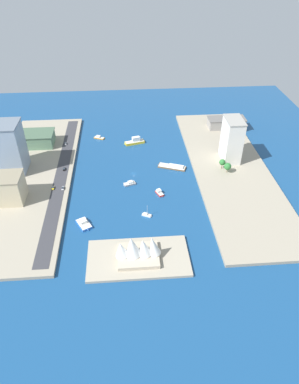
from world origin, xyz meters
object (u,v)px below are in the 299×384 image
(opera_landmark, at_px, (137,249))
(water_taxi_orange, at_px, (99,137))
(yacht_sleek_gray, at_px, (130,183))
(terminal_long_green, at_px, (32,139))
(traffic_light_waterfront, at_px, (71,159))
(sailboat_small_white, at_px, (147,215))
(taxi_yellow_cab, at_px, (53,188))
(barge_flat_brown, at_px, (173,167))
(tugboat_red, at_px, (159,193))
(catamaran_blue, at_px, (84,224))
(carpark_squat_concrete, at_px, (226,123))
(sedan_silver, at_px, (66,144))
(ferry_yellow_fast, at_px, (135,141))
(van_white, at_px, (63,188))
(hotel_broad_white, at_px, (232,140))
(suv_black, at_px, (64,169))
(tower_tall_glass, at_px, (8,148))
(office_block_beige, at_px, (9,188))

(opera_landmark, bearing_deg, water_taxi_orange, -79.53)
(yacht_sleek_gray, distance_m, terminal_long_green, 126.14)
(terminal_long_green, distance_m, traffic_light_waterfront, 58.93)
(sailboat_small_white, relative_size, taxi_yellow_cab, 2.36)
(sailboat_small_white, relative_size, barge_flat_brown, 0.39)
(tugboat_red, relative_size, terminal_long_green, 0.22)
(sailboat_small_white, distance_m, catamaran_blue, 49.89)
(catamaran_blue, bearing_deg, traffic_light_waterfront, -78.41)
(carpark_squat_concrete, distance_m, sedan_silver, 180.85)
(terminal_long_green, height_order, traffic_light_waterfront, terminal_long_green)
(ferry_yellow_fast, relative_size, van_white, 4.40)
(hotel_broad_white, bearing_deg, carpark_squat_concrete, -101.96)
(yacht_sleek_gray, bearing_deg, terminal_long_green, -37.69)
(catamaran_blue, relative_size, carpark_squat_concrete, 0.39)
(tugboat_red, height_order, suv_black, suv_black)
(tugboat_red, bearing_deg, taxi_yellow_cab, -7.05)
(ferry_yellow_fast, xyz_separation_m, traffic_light_waterfront, (63.59, 38.10, 4.45))
(yacht_sleek_gray, height_order, taxi_yellow_cab, taxi_yellow_cab)
(catamaran_blue, xyz_separation_m, carpark_squat_concrete, (-151.02, -153.41, 6.75))
(carpark_squat_concrete, height_order, terminal_long_green, terminal_long_green)
(sailboat_small_white, distance_m, water_taxi_orange, 141.64)
(catamaran_blue, height_order, traffic_light_waterfront, traffic_light_waterfront)
(ferry_yellow_fast, distance_m, terminal_long_green, 107.89)
(tower_tall_glass, bearing_deg, van_white, 144.98)
(taxi_yellow_cab, bearing_deg, suv_black, -101.83)
(water_taxi_orange, xyz_separation_m, opera_landmark, (-33.39, 180.63, 8.36))
(tugboat_red, xyz_separation_m, taxi_yellow_cab, (92.19, -11.40, 2.10))
(tugboat_red, relative_size, traffic_light_waterfront, 1.60)
(van_white, xyz_separation_m, traffic_light_waterfront, (-2.80, -43.60, 3.44))
(tower_tall_glass, bearing_deg, opera_landmark, 132.96)
(barge_flat_brown, xyz_separation_m, office_block_beige, (141.62, 42.59, 13.24))
(sailboat_small_white, height_order, taxi_yellow_cab, sailboat_small_white)
(ferry_yellow_fast, xyz_separation_m, tower_tall_glass, (116.61, 46.52, 23.56))
(barge_flat_brown, height_order, suv_black, suv_black)
(sailboat_small_white, xyz_separation_m, hotel_broad_white, (-87.00, -77.05, 22.71))
(water_taxi_orange, bearing_deg, traffic_light_waterfront, 64.89)
(hotel_broad_white, xyz_separation_m, traffic_light_waterfront, (154.69, -5.09, -16.67))
(van_white, bearing_deg, catamaran_blue, 114.80)
(ferry_yellow_fast, height_order, office_block_beige, office_block_beige)
(sedan_silver, height_order, opera_landmark, opera_landmark)
(ferry_yellow_fast, relative_size, catamaran_blue, 1.38)
(carpark_squat_concrete, xyz_separation_m, terminal_long_green, (213.42, 25.05, 1.25))
(traffic_light_waterfront, bearing_deg, carpark_squat_concrete, -159.27)
(yacht_sleek_gray, bearing_deg, catamaran_blue, 54.10)
(sailboat_small_white, bearing_deg, tugboat_red, -114.94)
(traffic_light_waterfront, bearing_deg, van_white, 86.33)
(yacht_sleek_gray, relative_size, carpark_squat_concrete, 0.28)
(carpark_squat_concrete, height_order, suv_black, carpark_squat_concrete)
(hotel_broad_white, bearing_deg, sedan_silver, -14.45)
(water_taxi_orange, relative_size, taxi_yellow_cab, 2.70)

